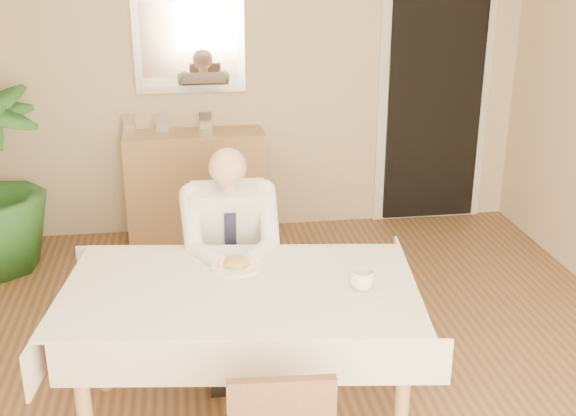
{
  "coord_description": "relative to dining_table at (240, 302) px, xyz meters",
  "views": [
    {
      "loc": [
        -0.53,
        -3.26,
        2.31
      ],
      "look_at": [
        0.0,
        0.35,
        0.95
      ],
      "focal_mm": 45.0,
      "sensor_mm": 36.0,
      "label": 1
    }
  ],
  "objects": [
    {
      "name": "room",
      "position": [
        0.31,
        0.15,
        0.63
      ],
      "size": [
        5.0,
        5.02,
        2.6
      ],
      "color": "brown",
      "rests_on": "ground"
    },
    {
      "name": "doorway",
      "position": [
        1.86,
        2.62,
        0.33
      ],
      "size": [
        0.96,
        0.07,
        2.1
      ],
      "color": "silver",
      "rests_on": "ground"
    },
    {
      "name": "mirror",
      "position": [
        -0.15,
        2.62,
        0.88
      ],
      "size": [
        0.86,
        0.04,
        0.76
      ],
      "color": "silver",
      "rests_on": "room"
    },
    {
      "name": "dining_table",
      "position": [
        0.0,
        0.0,
        0.0
      ],
      "size": [
        1.85,
        1.24,
        0.75
      ],
      "rotation": [
        0.0,
        0.0,
        -0.13
      ],
      "color": "olive",
      "rests_on": "ground"
    },
    {
      "name": "chair_far",
      "position": [
        0.0,
        0.89,
        -0.13
      ],
      "size": [
        0.47,
        0.47,
        0.94
      ],
      "rotation": [
        0.0,
        0.0,
        0.06
      ],
      "color": "#402C1C",
      "rests_on": "ground"
    },
    {
      "name": "seated_man",
      "position": [
        0.0,
        0.59,
        0.02
      ],
      "size": [
        0.48,
        0.72,
        1.24
      ],
      "color": "white",
      "rests_on": "ground"
    },
    {
      "name": "plate",
      "position": [
        -0.0,
        0.21,
        0.09
      ],
      "size": [
        0.26,
        0.26,
        0.02
      ],
      "primitive_type": "cylinder",
      "color": "white",
      "rests_on": "dining_table"
    },
    {
      "name": "food",
      "position": [
        -0.0,
        0.21,
        0.11
      ],
      "size": [
        0.14,
        0.14,
        0.06
      ],
      "primitive_type": "ellipsoid",
      "color": "olive",
      "rests_on": "dining_table"
    },
    {
      "name": "knife",
      "position": [
        0.04,
        0.15,
        0.11
      ],
      "size": [
        0.01,
        0.13,
        0.01
      ],
      "primitive_type": "cylinder",
      "rotation": [
        1.57,
        0.0,
        0.0
      ],
      "color": "silver",
      "rests_on": "dining_table"
    },
    {
      "name": "fork",
      "position": [
        -0.04,
        0.15,
        0.11
      ],
      "size": [
        0.01,
        0.13,
        0.01
      ],
      "primitive_type": "cylinder",
      "rotation": [
        1.57,
        0.0,
        0.0
      ],
      "color": "silver",
      "rests_on": "dining_table"
    },
    {
      "name": "coffee_mug",
      "position": [
        0.57,
        -0.11,
        0.13
      ],
      "size": [
        0.12,
        0.12,
        0.09
      ],
      "primitive_type": "imported",
      "rotation": [
        0.0,
        0.0,
        0.03
      ],
      "color": "white",
      "rests_on": "dining_table"
    },
    {
      "name": "sideboard",
      "position": [
        -0.15,
        2.47,
        -0.23
      ],
      "size": [
        1.11,
        0.4,
        0.88
      ],
      "primitive_type": "cube",
      "rotation": [
        0.0,
        0.0,
        0.02
      ],
      "color": "olive",
      "rests_on": "ground"
    },
    {
      "name": "photo_frame_left",
      "position": [
        -0.66,
        2.53,
        0.29
      ],
      "size": [
        0.1,
        0.02,
        0.14
      ],
      "primitive_type": "cube",
      "color": "silver",
      "rests_on": "sideboard"
    },
    {
      "name": "photo_frame_center",
      "position": [
        -0.4,
        2.53,
        0.29
      ],
      "size": [
        0.1,
        0.02,
        0.14
      ],
      "primitive_type": "cube",
      "color": "silver",
      "rests_on": "sideboard"
    },
    {
      "name": "photo_frame_right",
      "position": [
        -0.06,
        2.56,
        0.29
      ],
      "size": [
        0.1,
        0.02,
        0.14
      ],
      "primitive_type": "cube",
      "color": "silver",
      "rests_on": "sideboard"
    }
  ]
}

